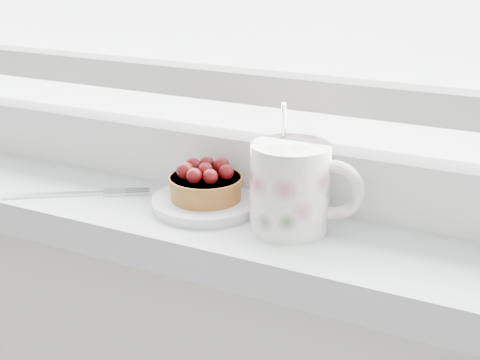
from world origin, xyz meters
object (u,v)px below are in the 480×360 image
Objects in this scene: saucer at (206,203)px; floral_mug at (293,186)px; raspberry_tart at (205,183)px; fork at (76,194)px.

saucer is 0.92× the size of floral_mug.
raspberry_tart is 0.55× the size of fork.
raspberry_tart is at bearing 174.97° from floral_mug.
floral_mug is at bearing 5.55° from fork.
raspberry_tart reaches higher than saucer.
saucer reaches higher than fork.
raspberry_tart is (-0.00, 0.00, 0.02)m from saucer.
raspberry_tart is at bearing 148.94° from saucer.
raspberry_tart is 0.62× the size of floral_mug.
fork is at bearing -174.45° from floral_mug.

